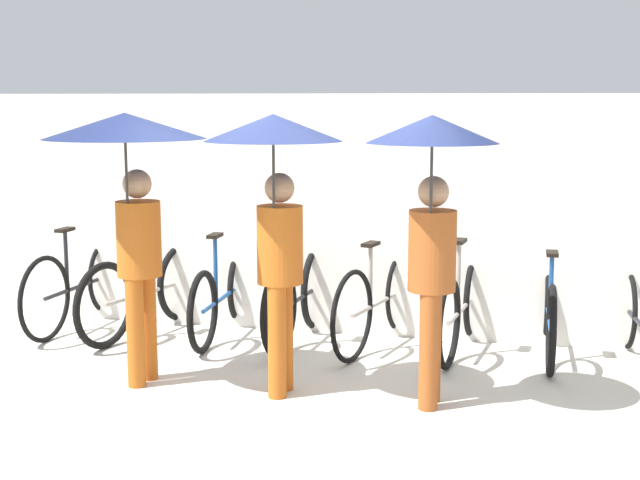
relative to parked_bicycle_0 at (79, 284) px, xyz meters
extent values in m
plane|color=beige|center=(2.42, -1.74, -0.39)|extent=(30.00, 30.00, 0.00)
cube|color=silver|center=(2.42, 0.37, 0.66)|extent=(12.85, 0.12, 2.11)
torus|color=black|center=(0.03, 0.53, -0.02)|extent=(0.09, 0.75, 0.75)
torus|color=black|center=(-0.03, -0.55, -0.02)|extent=(0.09, 0.75, 0.75)
cylinder|color=black|center=(0.00, -0.01, -0.02)|extent=(0.10, 1.08, 0.04)
cylinder|color=black|center=(-0.01, -0.20, 0.25)|extent=(0.04, 0.04, 0.53)
cube|color=black|center=(-0.01, -0.20, 0.53)|extent=(0.10, 0.20, 0.03)
cylinder|color=black|center=(0.03, 0.53, 0.30)|extent=(0.04, 0.04, 0.63)
cylinder|color=black|center=(0.03, 0.53, 0.61)|extent=(0.44, 0.05, 0.03)
torus|color=black|center=(0.83, 0.44, -0.03)|extent=(0.24, 0.73, 0.73)
torus|color=black|center=(0.56, -0.61, -0.03)|extent=(0.24, 0.73, 0.73)
cylinder|color=#A59E93|center=(0.69, -0.09, -0.03)|extent=(0.30, 1.06, 0.04)
cylinder|color=#A59E93|center=(0.64, -0.27, 0.23)|extent=(0.04, 0.04, 0.51)
cube|color=black|center=(0.64, -0.27, 0.50)|extent=(0.14, 0.22, 0.03)
cylinder|color=#A59E93|center=(0.83, 0.44, 0.28)|extent=(0.04, 0.04, 0.62)
cylinder|color=#A59E93|center=(0.83, 0.44, 0.59)|extent=(0.43, 0.14, 0.03)
torus|color=black|center=(1.37, 0.52, -0.05)|extent=(0.08, 0.69, 0.69)
torus|color=black|center=(1.40, -0.55, -0.05)|extent=(0.08, 0.69, 0.69)
cylinder|color=#19478C|center=(1.38, -0.02, -0.05)|extent=(0.07, 1.08, 0.04)
cylinder|color=#19478C|center=(1.39, -0.20, 0.23)|extent=(0.04, 0.04, 0.56)
cube|color=black|center=(1.39, -0.20, 0.53)|extent=(0.10, 0.20, 0.03)
cylinder|color=#19478C|center=(1.37, 0.52, 0.32)|extent=(0.04, 0.04, 0.73)
cylinder|color=#19478C|center=(1.37, 0.52, 0.68)|extent=(0.44, 0.04, 0.03)
torus|color=black|center=(2.11, 0.44, -0.02)|extent=(0.12, 0.74, 0.74)
torus|color=black|center=(2.04, -0.51, -0.02)|extent=(0.12, 0.74, 0.74)
cylinder|color=black|center=(2.08, -0.03, -0.02)|extent=(0.11, 0.96, 0.04)
cylinder|color=black|center=(2.06, -0.20, 0.24)|extent=(0.04, 0.04, 0.52)
cube|color=black|center=(2.06, -0.20, 0.51)|extent=(0.11, 0.21, 0.03)
cylinder|color=black|center=(2.11, 0.44, 0.29)|extent=(0.04, 0.04, 0.63)
cylinder|color=black|center=(2.11, 0.44, 0.60)|extent=(0.44, 0.06, 0.03)
torus|color=black|center=(2.89, 0.52, -0.02)|extent=(0.22, 0.73, 0.74)
torus|color=black|center=(2.64, -0.53, -0.02)|extent=(0.22, 0.73, 0.74)
cylinder|color=#A59E93|center=(2.77, -0.01, -0.02)|extent=(0.29, 1.05, 0.04)
cylinder|color=#A59E93|center=(2.72, -0.19, 0.23)|extent=(0.04, 0.04, 0.51)
cube|color=black|center=(2.72, -0.19, 0.50)|extent=(0.13, 0.22, 0.03)
cylinder|color=#A59E93|center=(2.89, 0.52, 0.34)|extent=(0.04, 0.04, 0.72)
cylinder|color=#A59E93|center=(2.89, 0.52, 0.70)|extent=(0.43, 0.13, 0.03)
torus|color=black|center=(3.52, 0.48, -0.04)|extent=(0.14, 0.72, 0.72)
torus|color=black|center=(3.40, -0.53, -0.04)|extent=(0.14, 0.72, 0.72)
cylinder|color=#A59E93|center=(3.46, -0.02, -0.04)|extent=(0.16, 1.01, 0.04)
cylinder|color=#A59E93|center=(3.44, -0.20, 0.25)|extent=(0.04, 0.04, 0.58)
cube|color=black|center=(3.44, -0.20, 0.56)|extent=(0.11, 0.21, 0.03)
cylinder|color=#A59E93|center=(3.52, 0.48, 0.32)|extent=(0.04, 0.04, 0.71)
cylinder|color=#A59E93|center=(3.52, 0.48, 0.67)|extent=(0.44, 0.08, 0.03)
torus|color=black|center=(4.14, 0.53, -0.04)|extent=(0.06, 0.70, 0.70)
torus|color=black|center=(4.16, -0.53, -0.04)|extent=(0.06, 0.70, 0.70)
cylinder|color=#19478C|center=(4.15, 0.00, -0.04)|extent=(0.05, 1.07, 0.04)
cylinder|color=#19478C|center=(4.16, -0.19, 0.21)|extent=(0.04, 0.04, 0.51)
cube|color=black|center=(4.16, -0.19, 0.48)|extent=(0.09, 0.20, 0.03)
cylinder|color=#19478C|center=(4.14, 0.53, 0.33)|extent=(0.04, 0.04, 0.75)
cylinder|color=#19478C|center=(4.14, 0.53, 0.71)|extent=(0.44, 0.04, 0.03)
torus|color=black|center=(4.79, 0.40, -0.06)|extent=(0.11, 0.66, 0.66)
cylinder|color=black|center=(4.79, 0.40, 0.25)|extent=(0.04, 0.04, 0.62)
cylinder|color=black|center=(4.79, 0.40, 0.56)|extent=(0.44, 0.07, 0.03)
cylinder|color=#B25619|center=(1.26, -1.30, 0.01)|extent=(0.13, 0.13, 0.80)
cylinder|color=#B25619|center=(1.24, -1.48, 0.01)|extent=(0.13, 0.13, 0.80)
cylinder|color=#B25619|center=(1.25, -1.39, 0.68)|extent=(0.32, 0.32, 0.54)
sphere|color=tan|center=(1.25, -1.39, 1.08)|extent=(0.21, 0.21, 0.21)
cylinder|color=#332D28|center=(1.23, -1.53, 1.05)|extent=(0.02, 0.02, 0.69)
cone|color=#19234C|center=(1.23, -1.53, 1.49)|extent=(1.13, 1.13, 0.18)
cylinder|color=#B25619|center=(2.30, -1.30, 0.01)|extent=(0.13, 0.13, 0.80)
cylinder|color=#B25619|center=(2.30, -1.48, 0.01)|extent=(0.13, 0.13, 0.80)
cylinder|color=#B25619|center=(2.30, -1.39, 0.68)|extent=(0.32, 0.32, 0.54)
sphere|color=tan|center=(2.30, -1.39, 1.07)|extent=(0.21, 0.21, 0.21)
cylinder|color=#332D28|center=(2.30, -1.53, 1.05)|extent=(0.02, 0.02, 0.69)
cone|color=#19234C|center=(2.30, -1.53, 1.48)|extent=(0.93, 0.93, 0.18)
cylinder|color=#9E4C1E|center=(3.35, -1.30, 0.01)|extent=(0.13, 0.13, 0.80)
cylinder|color=#9E4C1E|center=(3.35, -1.48, 0.01)|extent=(0.13, 0.13, 0.80)
cylinder|color=#9E4C1E|center=(3.35, -1.39, 0.68)|extent=(0.32, 0.32, 0.54)
sphere|color=tan|center=(3.35, -1.39, 1.07)|extent=(0.21, 0.21, 0.21)
cylinder|color=#332D28|center=(3.35, -1.53, 1.05)|extent=(0.02, 0.02, 0.69)
cone|color=#19234C|center=(3.35, -1.53, 1.48)|extent=(0.85, 0.85, 0.18)
camera|label=1|loc=(3.97, -7.23, 1.68)|focal=50.00mm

